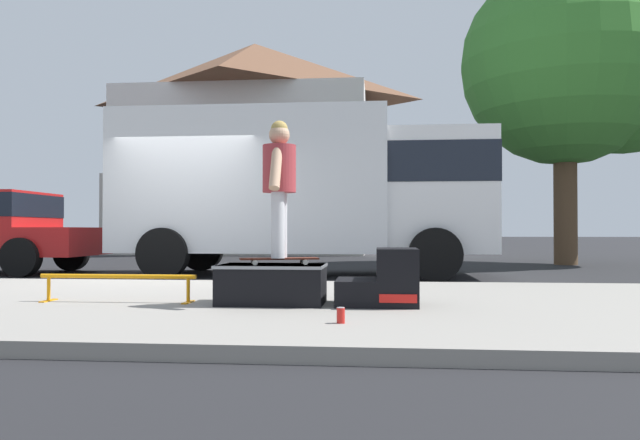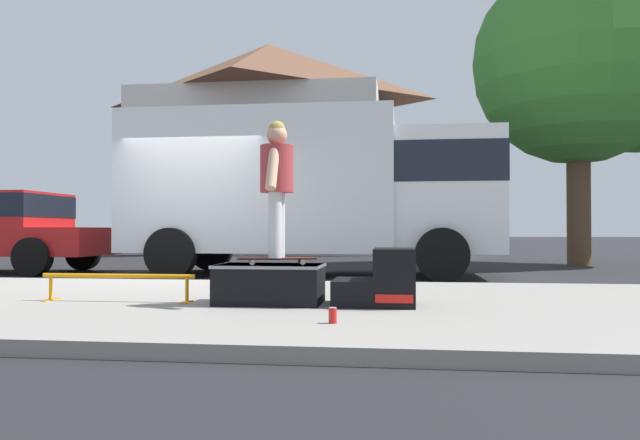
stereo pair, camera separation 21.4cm
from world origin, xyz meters
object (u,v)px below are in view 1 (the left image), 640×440
at_px(skate_box, 272,283).
at_px(skateboard, 279,259).
at_px(box_truck, 306,186).
at_px(street_tree_main, 577,69).
at_px(soda_can, 341,315).
at_px(grind_rail, 118,281).
at_px(kicker_ramp, 384,281).
at_px(skater_kid, 279,177).

relative_size(skate_box, skateboard, 1.32).
relative_size(skateboard, box_truck, 0.12).
distance_m(skateboard, street_tree_main, 12.11).
bearing_deg(soda_can, grind_rail, 152.84).
bearing_deg(soda_can, kicker_ramp, 73.87).
xyz_separation_m(skate_box, grind_rail, (-1.61, -0.01, 0.01)).
height_order(grind_rail, skateboard, skateboard).
bearing_deg(kicker_ramp, box_truck, 104.70).
height_order(soda_can, street_tree_main, street_tree_main).
xyz_separation_m(skater_kid, street_tree_main, (5.90, 9.67, 3.47)).
height_order(skate_box, box_truck, box_truck).
relative_size(skate_box, skater_kid, 0.77).
xyz_separation_m(skater_kid, soda_can, (0.69, -1.18, -1.21)).
bearing_deg(kicker_ramp, skater_kid, -177.50).
bearing_deg(box_truck, kicker_ramp, -75.30).
bearing_deg(skate_box, street_tree_main, 58.17).
xyz_separation_m(box_truck, street_tree_main, (6.29, 4.15, 3.16)).
xyz_separation_m(skater_kid, box_truck, (-0.39, 5.52, 0.31)).
height_order(skater_kid, box_truck, box_truck).
height_order(skater_kid, soda_can, skater_kid).
relative_size(grind_rail, street_tree_main, 0.22).
distance_m(skate_box, street_tree_main, 12.20).
xyz_separation_m(skateboard, street_tree_main, (5.90, 9.67, 4.29)).
relative_size(kicker_ramp, box_truck, 0.12).
height_order(kicker_ramp, box_truck, box_truck).
height_order(skate_box, grind_rail, skate_box).
bearing_deg(skateboard, skater_kid, 116.57).
distance_m(grind_rail, street_tree_main, 13.07).
bearing_deg(grind_rail, box_truck, 76.75).
bearing_deg(box_truck, grind_rail, -103.25).
distance_m(skate_box, soda_can, 1.46).
xyz_separation_m(soda_can, street_tree_main, (5.21, 10.85, 4.67)).
xyz_separation_m(kicker_ramp, grind_rail, (-2.73, -0.01, -0.01)).
bearing_deg(skate_box, skater_kid, -30.66).
relative_size(skate_box, kicker_ramp, 1.33).
bearing_deg(skateboard, kicker_ramp, 2.50).
bearing_deg(box_truck, skate_box, -86.70).
distance_m(skateboard, box_truck, 5.65).
relative_size(skate_box, box_truck, 0.15).
relative_size(kicker_ramp, street_tree_main, 0.11).
bearing_deg(skate_box, kicker_ramp, -0.02).
bearing_deg(box_truck, soda_can, -80.84).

